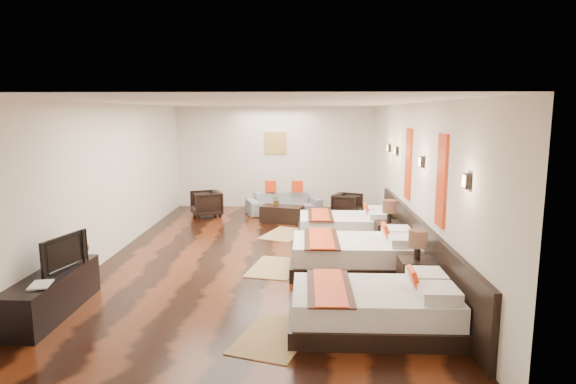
{
  "coord_description": "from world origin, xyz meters",
  "views": [
    {
      "loc": [
        0.82,
        -8.64,
        2.64
      ],
      "look_at": [
        0.5,
        0.67,
        1.1
      ],
      "focal_mm": 30.16,
      "sensor_mm": 36.0,
      "label": 1
    }
  ],
  "objects_px": {
    "nightstand_b": "(389,233)",
    "nightstand_a": "(416,273)",
    "bed_mid": "(357,255)",
    "tv": "(60,252)",
    "armchair_right": "(347,205)",
    "coffee_table": "(282,214)",
    "bed_near": "(375,308)",
    "figurine": "(78,246)",
    "bed_far": "(346,226)",
    "armchair_left": "(206,204)",
    "table_plant": "(277,200)",
    "sofa": "(284,203)",
    "tv_console": "(52,294)",
    "book": "(30,286)"
  },
  "relations": [
    {
      "from": "bed_mid",
      "to": "table_plant",
      "type": "distance_m",
      "value": 3.99
    },
    {
      "from": "tv",
      "to": "table_plant",
      "type": "xyz_separation_m",
      "value": [
        2.59,
        5.39,
        -0.26
      ]
    },
    {
      "from": "armchair_left",
      "to": "table_plant",
      "type": "distance_m",
      "value": 1.92
    },
    {
      "from": "bed_far",
      "to": "armchair_right",
      "type": "xyz_separation_m",
      "value": [
        0.21,
        2.13,
        0.04
      ]
    },
    {
      "from": "bed_far",
      "to": "tv",
      "type": "bearing_deg",
      "value": -137.01
    },
    {
      "from": "bed_mid",
      "to": "tv",
      "type": "relative_size",
      "value": 2.6
    },
    {
      "from": "tv_console",
      "to": "armchair_left",
      "type": "height_order",
      "value": "armchair_left"
    },
    {
      "from": "bed_near",
      "to": "bed_mid",
      "type": "relative_size",
      "value": 0.95
    },
    {
      "from": "bed_far",
      "to": "coffee_table",
      "type": "relative_size",
      "value": 1.97
    },
    {
      "from": "nightstand_a",
      "to": "book",
      "type": "distance_m",
      "value": 5.12
    },
    {
      "from": "bed_near",
      "to": "tv",
      "type": "xyz_separation_m",
      "value": [
        -4.15,
        0.48,
        0.52
      ]
    },
    {
      "from": "bed_near",
      "to": "tv",
      "type": "relative_size",
      "value": 2.47
    },
    {
      "from": "nightstand_a",
      "to": "figurine",
      "type": "xyz_separation_m",
      "value": [
        -4.95,
        -0.02,
        0.36
      ]
    },
    {
      "from": "bed_near",
      "to": "nightstand_b",
      "type": "relative_size",
      "value": 2.08
    },
    {
      "from": "bed_near",
      "to": "coffee_table",
      "type": "height_order",
      "value": "bed_near"
    },
    {
      "from": "book",
      "to": "coffee_table",
      "type": "bearing_deg",
      "value": 65.16
    },
    {
      "from": "tv",
      "to": "tv_console",
      "type": "bearing_deg",
      "value": 178.97
    },
    {
      "from": "nightstand_a",
      "to": "table_plant",
      "type": "distance_m",
      "value": 5.28
    },
    {
      "from": "armchair_left",
      "to": "table_plant",
      "type": "xyz_separation_m",
      "value": [
        1.84,
        -0.53,
        0.2
      ]
    },
    {
      "from": "bed_far",
      "to": "nightstand_b",
      "type": "xyz_separation_m",
      "value": [
        0.75,
        -0.88,
        0.09
      ]
    },
    {
      "from": "coffee_table",
      "to": "tv",
      "type": "bearing_deg",
      "value": -117.06
    },
    {
      "from": "tv",
      "to": "coffee_table",
      "type": "bearing_deg",
      "value": -12.71
    },
    {
      "from": "nightstand_b",
      "to": "nightstand_a",
      "type": "bearing_deg",
      "value": -90.0
    },
    {
      "from": "nightstand_a",
      "to": "tv",
      "type": "distance_m",
      "value": 4.96
    },
    {
      "from": "nightstand_a",
      "to": "tv_console",
      "type": "distance_m",
      "value": 5.01
    },
    {
      "from": "armchair_right",
      "to": "coffee_table",
      "type": "relative_size",
      "value": 0.66
    },
    {
      "from": "armchair_left",
      "to": "coffee_table",
      "type": "distance_m",
      "value": 2.06
    },
    {
      "from": "sofa",
      "to": "table_plant",
      "type": "relative_size",
      "value": 7.66
    },
    {
      "from": "figurine",
      "to": "armchair_left",
      "type": "height_order",
      "value": "figurine"
    },
    {
      "from": "bed_near",
      "to": "bed_far",
      "type": "relative_size",
      "value": 1.04
    },
    {
      "from": "bed_far",
      "to": "tv_console",
      "type": "bearing_deg",
      "value": -136.03
    },
    {
      "from": "sofa",
      "to": "bed_far",
      "type": "bearing_deg",
      "value": -80.11
    },
    {
      "from": "tv_console",
      "to": "sofa",
      "type": "xyz_separation_m",
      "value": [
        2.78,
        6.57,
        0.01
      ]
    },
    {
      "from": "bed_mid",
      "to": "nightstand_a",
      "type": "distance_m",
      "value": 1.32
    },
    {
      "from": "table_plant",
      "to": "nightstand_b",
      "type": "bearing_deg",
      "value": -46.3
    },
    {
      "from": "book",
      "to": "figurine",
      "type": "bearing_deg",
      "value": 90.0
    },
    {
      "from": "bed_far",
      "to": "figurine",
      "type": "xyz_separation_m",
      "value": [
        -4.19,
        -3.24,
        0.45
      ]
    },
    {
      "from": "coffee_table",
      "to": "bed_far",
      "type": "bearing_deg",
      "value": -46.02
    },
    {
      "from": "nightstand_a",
      "to": "bed_mid",
      "type": "bearing_deg",
      "value": 124.63
    },
    {
      "from": "coffee_table",
      "to": "table_plant",
      "type": "height_order",
      "value": "table_plant"
    },
    {
      "from": "figurine",
      "to": "coffee_table",
      "type": "relative_size",
      "value": 0.31
    },
    {
      "from": "bed_near",
      "to": "tv_console",
      "type": "xyz_separation_m",
      "value": [
        -4.2,
        0.3,
        0.01
      ]
    },
    {
      "from": "tv_console",
      "to": "table_plant",
      "type": "relative_size",
      "value": 7.13
    },
    {
      "from": "figurine",
      "to": "bed_far",
      "type": "bearing_deg",
      "value": 37.69
    },
    {
      "from": "tv_console",
      "to": "tv",
      "type": "bearing_deg",
      "value": 74.62
    },
    {
      "from": "tv_console",
      "to": "figurine",
      "type": "height_order",
      "value": "figurine"
    },
    {
      "from": "bed_far",
      "to": "armchair_left",
      "type": "distance_m",
      "value": 3.97
    },
    {
      "from": "armchair_left",
      "to": "bed_mid",
      "type": "bearing_deg",
      "value": 14.43
    },
    {
      "from": "figurine",
      "to": "sofa",
      "type": "xyz_separation_m",
      "value": [
        2.78,
        5.76,
        -0.42
      ]
    },
    {
      "from": "bed_far",
      "to": "figurine",
      "type": "height_order",
      "value": "figurine"
    }
  ]
}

